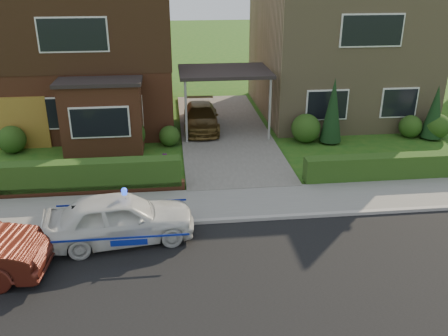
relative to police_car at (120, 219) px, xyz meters
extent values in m
plane|color=#1F5416|center=(3.73, -2.40, -0.66)|extent=(120.00, 120.00, 0.00)
cube|color=black|center=(3.73, -2.40, -0.66)|extent=(60.00, 6.00, 0.02)
cube|color=#9E9993|center=(3.73, 0.65, -0.60)|extent=(60.00, 0.16, 0.12)
cube|color=slate|center=(3.73, 1.70, -0.61)|extent=(60.00, 2.00, 0.10)
cube|color=#666059|center=(3.73, 8.60, -0.60)|extent=(3.80, 12.00, 0.12)
cube|color=brown|center=(-2.07, 11.60, 2.24)|extent=(7.20, 8.00, 5.80)
cube|color=white|center=(-3.65, 7.58, 0.74)|extent=(1.80, 0.08, 1.30)
cube|color=white|center=(-0.48, 7.58, 0.74)|extent=(1.60, 0.08, 1.30)
cube|color=white|center=(-2.07, 7.58, 3.74)|extent=(2.60, 0.08, 1.30)
cube|color=black|center=(-2.07, 11.60, 3.69)|extent=(7.26, 8.06, 2.90)
cube|color=brown|center=(-1.20, 6.90, 0.69)|extent=(3.00, 1.40, 2.70)
cube|color=black|center=(-1.20, 6.90, 2.11)|extent=(3.20, 1.60, 0.14)
cube|color=#96805C|center=(9.53, 11.60, 2.24)|extent=(7.20, 8.00, 5.80)
cube|color=white|center=(7.95, 7.58, 0.74)|extent=(1.80, 0.08, 1.30)
cube|color=white|center=(11.12, 7.58, 0.74)|extent=(1.60, 0.08, 1.30)
cube|color=white|center=(9.53, 7.58, 3.74)|extent=(2.60, 0.08, 1.30)
cube|color=black|center=(3.73, 8.60, 2.04)|extent=(3.80, 3.00, 0.14)
cylinder|color=gray|center=(2.03, 7.20, 0.69)|extent=(0.10, 0.10, 2.70)
cylinder|color=gray|center=(5.43, 7.20, 0.69)|extent=(0.10, 0.10, 2.70)
cube|color=brown|center=(-4.52, 7.56, 0.39)|extent=(2.20, 0.10, 2.10)
cube|color=brown|center=(-2.07, 2.90, -0.48)|extent=(7.70, 0.25, 0.36)
cube|color=#1C3D13|center=(-2.07, 3.05, -0.66)|extent=(7.50, 0.55, 0.90)
cube|color=#1C3D13|center=(9.53, 2.95, -0.66)|extent=(7.50, 0.55, 0.80)
sphere|color=#1C3D13|center=(-4.77, 7.10, -0.12)|extent=(1.08, 1.08, 1.08)
sphere|color=#1C3D13|center=(-0.27, 6.90, 0.00)|extent=(1.32, 1.32, 1.32)
sphere|color=#1C3D13|center=(1.33, 7.20, -0.24)|extent=(0.84, 0.84, 0.84)
sphere|color=#1C3D13|center=(6.93, 7.00, -0.06)|extent=(1.20, 1.20, 1.20)
sphere|color=#1C3D13|center=(11.53, 7.10, -0.18)|extent=(0.96, 0.96, 0.96)
sphere|color=#1C3D13|center=(12.53, 6.80, -0.12)|extent=(1.08, 1.08, 1.08)
cone|color=black|center=(7.93, 6.80, 0.64)|extent=(0.90, 0.90, 2.60)
cone|color=black|center=(12.33, 6.80, 0.44)|extent=(0.90, 0.90, 2.20)
imported|color=silver|center=(0.00, 0.00, 0.00)|extent=(2.07, 4.04, 1.31)
sphere|color=#193FF2|center=(0.19, 0.00, 0.74)|extent=(0.17, 0.17, 0.17)
cube|color=navy|center=(0.00, -0.78, -0.05)|extent=(3.55, 0.02, 0.05)
cube|color=navy|center=(0.00, 0.78, -0.05)|extent=(3.55, 0.01, 0.05)
ellipsoid|color=black|center=(-1.08, -0.10, 0.27)|extent=(0.22, 0.17, 0.21)
sphere|color=white|center=(-1.06, -0.16, 0.26)|extent=(0.11, 0.11, 0.11)
sphere|color=black|center=(-1.06, -0.12, 0.41)|extent=(0.13, 0.13, 0.13)
cone|color=black|center=(-1.10, -0.11, 0.47)|extent=(0.04, 0.04, 0.05)
cone|color=black|center=(-1.01, -0.11, 0.47)|extent=(0.04, 0.04, 0.05)
imported|color=brown|center=(2.73, 8.89, 0.00)|extent=(1.61, 3.73, 1.07)
imported|color=gray|center=(-2.24, 3.60, -0.24)|extent=(0.48, 0.36, 0.83)
imported|color=gray|center=(-2.87, 3.85, -0.27)|extent=(0.55, 0.53, 0.78)
imported|color=gray|center=(1.23, 4.18, -0.26)|extent=(0.51, 0.51, 0.79)
camera|label=1|loc=(1.47, -11.11, 6.03)|focal=38.00mm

